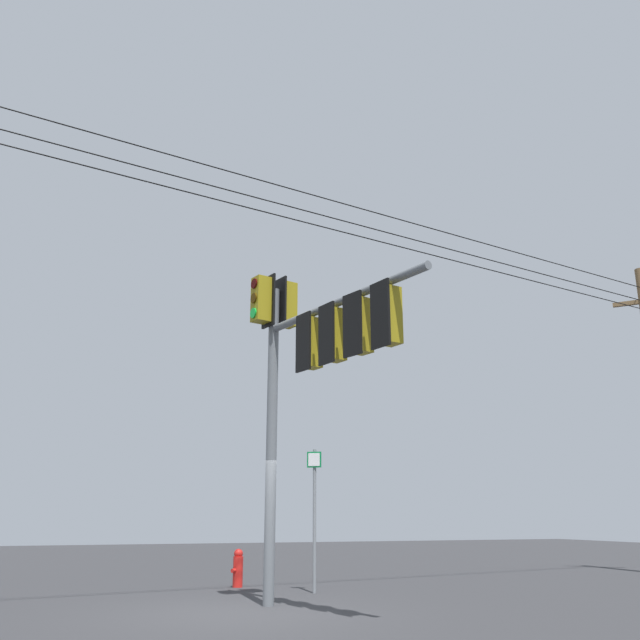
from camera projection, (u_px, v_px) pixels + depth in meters
The scene contains 5 objects.
ground_plane at pixel (239, 613), 11.03m from camera, with size 60.00×60.00×0.00m, color #2D2D30.
signal_mast_assembly at pixel (309, 349), 12.13m from camera, with size 1.70×4.44×6.08m.
route_sign_primary at pixel (314, 507), 14.37m from camera, with size 0.28×0.19×2.89m.
fire_hydrant at pixel (238, 568), 15.18m from camera, with size 0.29×0.26×0.81m.
overhead_wire_span at pixel (221, 186), 13.43m from camera, with size 26.50×5.45×0.90m.
Camera 1 is at (2.79, 11.65, 1.50)m, focal length 38.32 mm.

